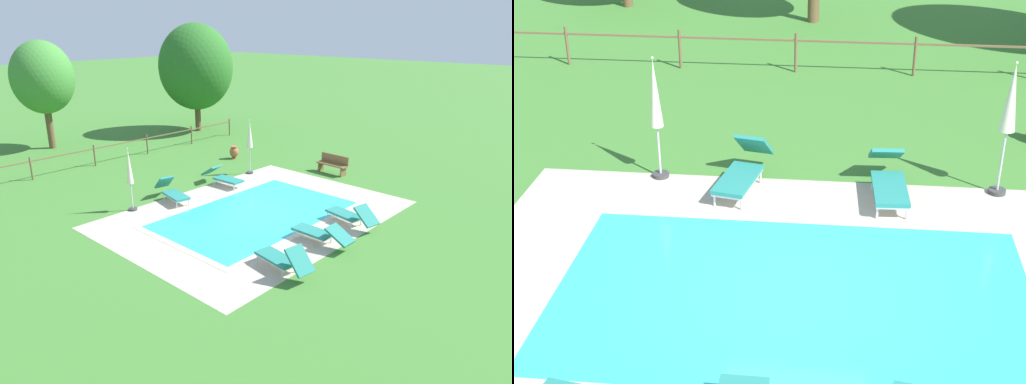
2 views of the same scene
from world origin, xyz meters
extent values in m
plane|color=#3D752D|center=(0.00, 0.00, 0.00)|extent=(160.00, 160.00, 0.00)
cube|color=#B2A893|center=(0.00, 0.00, 0.00)|extent=(10.37, 7.58, 0.01)
cube|color=#2DB7C6|center=(0.00, 0.00, 0.01)|extent=(7.05, 4.25, 0.01)
cube|color=#C0B59F|center=(0.00, 2.25, 0.01)|extent=(7.53, 0.24, 0.01)
cube|color=#C0B59F|center=(-3.64, 0.00, 0.01)|extent=(0.24, 4.25, 0.01)
cube|color=#237A70|center=(1.51, 3.00, 0.32)|extent=(0.66, 1.33, 0.07)
cube|color=#237A70|center=(1.46, 4.00, 0.54)|extent=(0.64, 0.78, 0.51)
cube|color=silver|center=(1.51, 3.00, 0.26)|extent=(0.63, 1.30, 0.04)
cylinder|color=silver|center=(1.79, 2.46, 0.14)|extent=(0.04, 0.04, 0.28)
cylinder|color=silver|center=(1.28, 2.44, 0.14)|extent=(0.04, 0.04, 0.28)
cylinder|color=silver|center=(1.74, 3.57, 0.14)|extent=(0.04, 0.04, 0.28)
cylinder|color=silver|center=(1.23, 3.54, 0.14)|extent=(0.04, 0.04, 0.28)
cube|color=#237A70|center=(-1.24, 3.10, 0.32)|extent=(0.84, 1.39, 0.07)
cube|color=#237A70|center=(-1.05, 4.04, 0.59)|extent=(0.72, 0.78, 0.60)
cube|color=silver|center=(-1.24, 3.10, 0.26)|extent=(0.81, 1.36, 0.04)
cylinder|color=silver|center=(-1.10, 2.50, 0.14)|extent=(0.04, 0.04, 0.28)
cylinder|color=silver|center=(-1.60, 2.60, 0.14)|extent=(0.04, 0.04, 0.28)
cylinder|color=silver|center=(-0.88, 3.59, 0.14)|extent=(0.04, 0.04, 0.28)
cylinder|color=silver|center=(-1.38, 3.69, 0.14)|extent=(0.04, 0.04, 0.28)
cylinder|color=#383838|center=(-2.82, 3.67, 0.04)|extent=(0.32, 0.32, 0.08)
cylinder|color=#B2B5B7|center=(-2.82, 3.67, 0.53)|extent=(0.04, 0.04, 1.05)
cone|color=beige|center=(-2.82, 3.67, 1.70)|extent=(0.24, 0.24, 1.30)
sphere|color=beige|center=(-2.82, 3.67, 2.37)|extent=(0.05, 0.05, 0.05)
cylinder|color=#383838|center=(3.51, 3.62, 0.04)|extent=(0.32, 0.32, 0.08)
cylinder|color=#B2B5B7|center=(3.51, 3.62, 0.63)|extent=(0.04, 0.04, 1.26)
cone|color=beige|center=(3.51, 3.62, 1.87)|extent=(0.29, 0.29, 1.23)
sphere|color=beige|center=(3.51, 3.62, 2.51)|extent=(0.05, 0.05, 0.05)
cylinder|color=brown|center=(-6.85, 10.12, 0.53)|extent=(0.08, 0.08, 1.05)
cylinder|color=brown|center=(-3.77, 10.12, 0.53)|extent=(0.08, 0.08, 1.05)
cylinder|color=brown|center=(-0.69, 10.12, 0.53)|extent=(0.08, 0.08, 1.05)
cylinder|color=brown|center=(2.40, 10.12, 0.53)|extent=(0.08, 0.08, 1.05)
cube|color=brown|center=(-0.69, 10.12, 0.85)|extent=(18.49, 0.05, 0.05)
camera|label=1|loc=(-11.74, -10.77, 6.51)|focal=32.95mm
camera|label=2|loc=(0.61, -9.24, 6.59)|focal=53.69mm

